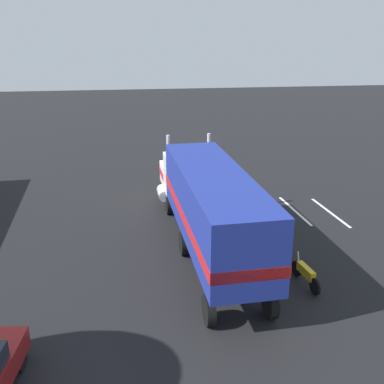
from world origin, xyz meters
The scene contains 7 objects.
ground_plane centered at (0.00, 0.00, 0.00)m, with size 120.00×120.00×0.00m, color black.
lane_stripe_near centered at (1.20, -3.50, 0.01)m, with size 4.40×0.16×0.01m, color silver.
lane_stripe_mid centered at (-2.97, -6.53, 0.01)m, with size 4.40×0.16×0.01m, color silver.
lane_stripe_far centered at (-3.54, -8.40, 0.01)m, with size 4.40×0.16×0.01m, color silver.
semi_truck centered at (-7.09, -0.63, 2.52)m, with size 14.24×3.29×4.50m.
person_bystander centered at (-8.64, -3.83, 0.89)m, with size 0.36×0.47×1.63m.
motorcycle centered at (-10.57, -3.96, 0.48)m, with size 2.11×0.37×1.12m.
Camera 1 is at (-25.03, 2.89, 9.37)m, focal length 41.13 mm.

